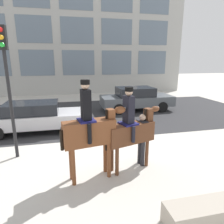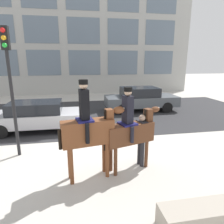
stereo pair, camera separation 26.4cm
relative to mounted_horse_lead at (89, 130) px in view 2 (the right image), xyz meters
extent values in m
plane|color=beige|center=(0.64, 2.32, -1.46)|extent=(80.00, 80.00, 0.00)
cube|color=#2D2D30|center=(0.64, 7.07, -1.45)|extent=(21.83, 8.50, 0.01)
cube|color=slate|center=(-7.05, 15.15, 1.62)|extent=(3.07, 0.02, 2.36)
cube|color=slate|center=(-3.21, 15.15, 1.62)|extent=(3.07, 0.02, 2.36)
cube|color=slate|center=(0.64, 15.15, 1.62)|extent=(3.07, 0.02, 2.36)
cube|color=slate|center=(4.48, 15.15, 1.62)|extent=(3.07, 0.02, 2.36)
cube|color=slate|center=(8.32, 15.15, 1.62)|extent=(3.07, 0.02, 2.36)
cube|color=slate|center=(-3.21, 15.15, 4.57)|extent=(3.07, 0.02, 2.36)
cube|color=slate|center=(0.64, 15.15, 4.57)|extent=(3.07, 0.02, 2.36)
cube|color=slate|center=(4.48, 15.15, 4.57)|extent=(3.07, 0.02, 2.36)
cube|color=slate|center=(8.32, 15.15, 4.57)|extent=(3.07, 0.02, 2.36)
cube|color=slate|center=(8.32, 15.15, 7.51)|extent=(3.07, 0.02, 2.36)
cube|color=brown|center=(-0.03, -0.01, -0.07)|extent=(1.47, 0.68, 0.68)
cylinder|color=brown|center=(0.45, 0.24, -0.93)|extent=(0.11, 0.11, 1.04)
cylinder|color=brown|center=(0.50, -0.07, -0.93)|extent=(0.11, 0.11, 1.04)
cylinder|color=brown|center=(-0.56, 0.06, -0.93)|extent=(0.11, 0.11, 1.04)
cylinder|color=brown|center=(-0.51, -0.25, -0.93)|extent=(0.11, 0.11, 1.04)
cube|color=brown|center=(0.58, 0.10, 0.28)|extent=(0.24, 0.27, 0.50)
cube|color=black|center=(0.47, 0.08, 0.30)|extent=(0.05, 0.08, 0.45)
ellipsoid|color=brown|center=(0.87, 0.15, 0.48)|extent=(0.37, 0.26, 0.21)
cube|color=silver|center=(0.97, 0.17, 0.50)|extent=(0.13, 0.07, 0.08)
cylinder|color=black|center=(-0.77, -0.14, -0.18)|extent=(0.09, 0.09, 0.55)
cube|color=#14144C|center=(-0.10, -0.02, 0.29)|extent=(0.50, 0.55, 0.05)
cube|color=black|center=(-0.10, -0.02, 0.71)|extent=(0.27, 0.35, 0.80)
sphere|color=#D1A889|center=(-0.10, -0.02, 1.22)|extent=(0.22, 0.22, 0.22)
cylinder|color=black|center=(-0.10, -0.02, 1.30)|extent=(0.24, 0.24, 0.12)
cylinder|color=black|center=(-0.15, 0.25, -0.01)|extent=(0.11, 0.11, 0.54)
cylinder|color=black|center=(-0.05, -0.28, -0.01)|extent=(0.11, 0.11, 0.54)
cube|color=#59331E|center=(1.23, 0.27, -0.29)|extent=(1.59, 0.87, 0.59)
cylinder|color=#59331E|center=(1.71, 0.58, -1.02)|extent=(0.11, 0.11, 0.87)
cylinder|color=#59331E|center=(1.80, 0.28, -1.02)|extent=(0.11, 0.11, 0.87)
cylinder|color=#59331E|center=(0.66, 0.26, -1.02)|extent=(0.11, 0.11, 0.87)
cylinder|color=#59331E|center=(0.74, -0.04, -1.02)|extent=(0.11, 0.11, 0.87)
cube|color=#59331E|center=(1.87, 0.46, 0.10)|extent=(0.26, 0.29, 0.59)
cube|color=black|center=(1.75, 0.43, 0.12)|extent=(0.06, 0.09, 0.53)
ellipsoid|color=#59331E|center=(2.12, 0.54, 0.35)|extent=(0.34, 0.28, 0.18)
cube|color=silver|center=(2.21, 0.57, 0.37)|extent=(0.12, 0.08, 0.07)
cylinder|color=black|center=(0.46, 0.03, -0.39)|extent=(0.09, 0.09, 0.55)
cube|color=#14144C|center=(1.15, 0.25, 0.03)|extent=(0.58, 0.59, 0.05)
cube|color=black|center=(1.15, 0.25, 0.46)|extent=(0.30, 0.37, 0.80)
sphere|color=#D1A889|center=(1.15, 0.25, 0.97)|extent=(0.22, 0.22, 0.22)
cylinder|color=black|center=(1.15, 0.25, 1.04)|extent=(0.24, 0.24, 0.12)
cylinder|color=black|center=(1.07, 0.50, -0.23)|extent=(0.11, 0.11, 0.48)
cylinder|color=black|center=(1.23, -0.01, -0.23)|extent=(0.11, 0.11, 0.48)
cylinder|color=#232328|center=(1.68, 0.33, -1.02)|extent=(0.13, 0.13, 0.87)
cylinder|color=#232328|center=(1.64, 0.49, -1.02)|extent=(0.13, 0.13, 0.87)
cube|color=#232328|center=(1.66, 0.41, -0.28)|extent=(0.31, 0.44, 0.62)
sphere|color=#D1A889|center=(1.66, 0.41, 0.13)|extent=(0.20, 0.20, 0.20)
cube|color=#232328|center=(1.43, 0.17, -0.11)|extent=(0.56, 0.22, 0.09)
cone|color=orange|center=(1.10, 0.09, -0.11)|extent=(0.19, 0.09, 0.04)
cube|color=#B7B7BC|center=(-2.12, 4.50, -0.86)|extent=(4.74, 1.81, 0.59)
cube|color=black|center=(-2.23, 4.50, -0.31)|extent=(2.37, 1.59, 0.51)
cylinder|color=black|center=(-0.64, 3.67, -1.15)|extent=(0.62, 0.22, 0.62)
cylinder|color=black|center=(-0.64, 5.33, -1.15)|extent=(0.62, 0.22, 0.62)
cylinder|color=black|center=(-3.59, 3.67, -1.15)|extent=(0.62, 0.22, 0.62)
cylinder|color=black|center=(-3.59, 5.33, -1.15)|extent=(0.62, 0.22, 0.62)
cube|color=#51565B|center=(3.97, 7.46, -0.79)|extent=(4.76, 1.96, 0.65)
cube|color=black|center=(3.85, 7.46, -0.18)|extent=(2.38, 1.72, 0.57)
cylinder|color=black|center=(5.44, 6.56, -1.11)|extent=(0.69, 0.23, 0.69)
cylinder|color=black|center=(5.44, 8.36, -1.11)|extent=(0.69, 0.23, 0.69)
cylinder|color=black|center=(2.49, 6.56, -1.11)|extent=(0.69, 0.23, 0.69)
cylinder|color=black|center=(2.49, 8.36, -1.11)|extent=(0.69, 0.23, 0.69)
cylinder|color=black|center=(-2.40, 1.86, 0.35)|extent=(0.11, 0.11, 3.60)
cube|color=black|center=(-2.40, 1.86, 2.51)|extent=(0.24, 0.19, 0.72)
sphere|color=red|center=(-2.40, 1.74, 2.72)|extent=(0.15, 0.15, 0.15)
sphere|color=orange|center=(-2.40, 1.74, 2.51)|extent=(0.15, 0.15, 0.15)
sphere|color=green|center=(-2.40, 1.74, 2.29)|extent=(0.15, 0.15, 0.15)
cube|color=#ADA393|center=(2.37, -2.20, -1.22)|extent=(2.30, 0.56, 0.48)
camera|label=1|loc=(-0.54, -5.14, 1.83)|focal=32.00mm
camera|label=2|loc=(-0.28, -5.19, 1.83)|focal=32.00mm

